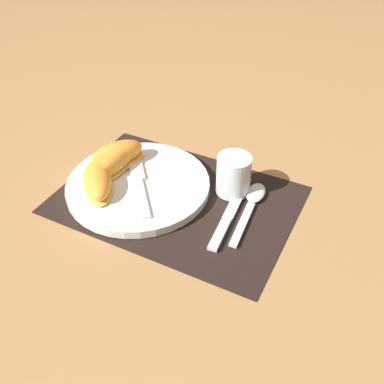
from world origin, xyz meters
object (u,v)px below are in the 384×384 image
at_px(spoon, 252,201).
at_px(knife, 230,213).
at_px(fork, 139,182).
at_px(citrus_wedge_3, 99,182).
at_px(citrus_wedge_1, 113,164).
at_px(citrus_wedge_0, 118,155).
at_px(citrus_wedge_2, 103,166).
at_px(plate, 138,185).
at_px(juice_glass, 233,177).

bearing_deg(spoon, knife, -116.22).
height_order(fork, citrus_wedge_3, citrus_wedge_3).
bearing_deg(citrus_wedge_1, spoon, 11.40).
distance_m(knife, citrus_wedge_1, 0.25).
distance_m(citrus_wedge_0, citrus_wedge_2, 0.04).
height_order(plate, citrus_wedge_1, citrus_wedge_1).
bearing_deg(citrus_wedge_3, citrus_wedge_2, 114.48).
distance_m(knife, citrus_wedge_0, 0.26).
distance_m(plate, juice_glass, 0.18).
bearing_deg(citrus_wedge_1, citrus_wedge_3, -82.47).
height_order(plate, knife, plate).
bearing_deg(fork, plate, 151.62).
xyz_separation_m(juice_glass, spoon, (0.05, -0.02, -0.03)).
xyz_separation_m(citrus_wedge_0, citrus_wedge_2, (-0.00, -0.04, -0.00)).
bearing_deg(citrus_wedge_2, knife, 4.12).
relative_size(juice_glass, citrus_wedge_2, 0.57).
distance_m(spoon, citrus_wedge_0, 0.28).
bearing_deg(spoon, citrus_wedge_0, -174.82).
xyz_separation_m(juice_glass, citrus_wedge_2, (-0.24, -0.08, -0.00)).
xyz_separation_m(fork, citrus_wedge_2, (-0.08, -0.00, 0.01)).
bearing_deg(citrus_wedge_1, citrus_wedge_0, 104.83).
distance_m(fork, citrus_wedge_1, 0.07).
bearing_deg(citrus_wedge_0, plate, -27.39).
height_order(spoon, fork, fork).
bearing_deg(fork, spoon, 17.00).
xyz_separation_m(juice_glass, citrus_wedge_0, (-0.23, -0.04, 0.00)).
distance_m(citrus_wedge_1, citrus_wedge_2, 0.02).
xyz_separation_m(citrus_wedge_0, citrus_wedge_3, (0.02, -0.08, -0.00)).
bearing_deg(plate, citrus_wedge_2, -174.14).
height_order(juice_glass, citrus_wedge_3, juice_glass).
bearing_deg(citrus_wedge_2, fork, 3.61).
relative_size(juice_glass, citrus_wedge_3, 0.64).
relative_size(citrus_wedge_0, citrus_wedge_2, 0.90).
bearing_deg(citrus_wedge_1, fork, -7.37).
height_order(citrus_wedge_0, citrus_wedge_1, citrus_wedge_0).
xyz_separation_m(knife, citrus_wedge_2, (-0.26, -0.02, 0.03)).
distance_m(fork, citrus_wedge_3, 0.08).
relative_size(knife, spoon, 1.15).
xyz_separation_m(citrus_wedge_0, citrus_wedge_1, (0.01, -0.03, -0.00)).
xyz_separation_m(plate, juice_glass, (0.16, 0.08, 0.03)).
bearing_deg(juice_glass, citrus_wedge_0, -169.99).
bearing_deg(citrus_wedge_2, plate, 5.86).
bearing_deg(juice_glass, knife, -70.90).
relative_size(juice_glass, citrus_wedge_1, 0.59).
bearing_deg(knife, citrus_wedge_1, -178.74).
distance_m(knife, spoon, 0.05).
bearing_deg(juice_glass, fork, -153.73).
bearing_deg(plate, juice_glass, 24.88).
xyz_separation_m(spoon, citrus_wedge_1, (-0.27, -0.05, 0.03)).
relative_size(knife, fork, 1.37).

